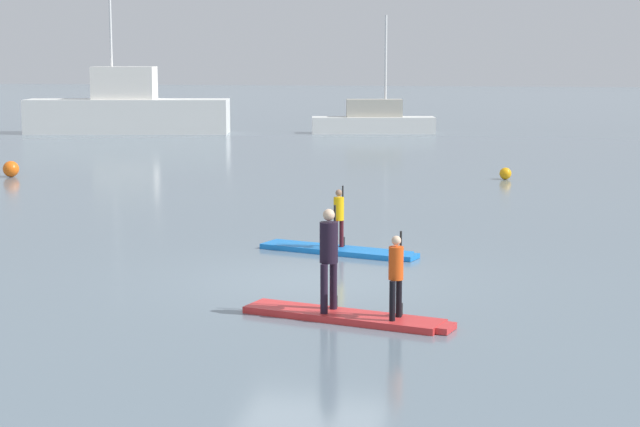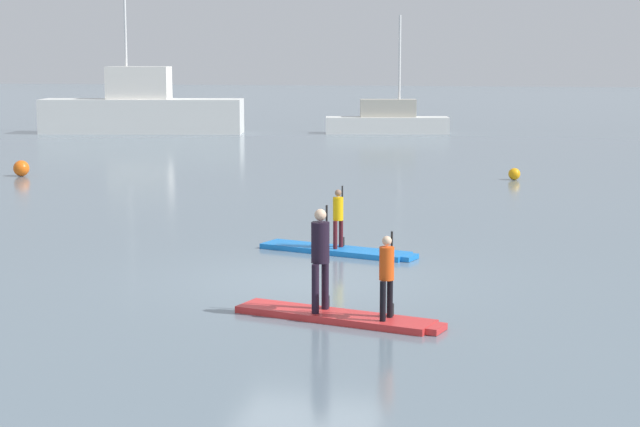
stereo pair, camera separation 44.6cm
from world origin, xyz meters
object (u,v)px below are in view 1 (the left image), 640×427
Objects in this scene: paddler_child_front at (396,272)px; mooring_buoy_near at (11,169)px; paddleboard_near at (339,250)px; paddleboard_far at (347,317)px; paddler_child_solo at (339,215)px; paddler_adult at (329,253)px; mooring_buoy_far at (505,173)px; fishing_boat_white_large at (127,110)px; motor_boat_small_navy at (374,121)px.

mooring_buoy_near is (-14.21, 16.34, -0.52)m from paddler_child_front.
paddler_child_front is 2.43× the size of mooring_buoy_near.
paddleboard_far is at bearing -78.78° from paddleboard_near.
paddler_adult reaches higher than paddler_child_solo.
paddler_child_front is (1.76, -5.38, 0.73)m from paddleboard_near.
mooring_buoy_far is (2.22, 18.32, -0.78)m from paddler_adult.
paddler_child_front is at bearing -71.90° from paddleboard_near.
paddleboard_far is 2.59× the size of paddler_child_front.
paddler_adult is (0.74, -5.11, 0.91)m from paddleboard_near.
paddleboard_far is 0.31× the size of fishing_boat_white_large.
paddleboard_near and paddleboard_far have the same top height.
paddleboard_near is at bearing -62.07° from fishing_boat_white_large.
paddleboard_far is 6.28× the size of mooring_buoy_near.
paddler_child_solo is at bearing -62.06° from fishing_boat_white_large.
motor_boat_small_navy is at bearing 109.73° from mooring_buoy_far.
paddler_child_solo is 5.18m from paddler_adult.
mooring_buoy_far reaches higher than paddleboard_near.
paddleboard_far is 2.07× the size of paddler_adult.
paddleboard_near is 5.30m from paddleboard_far.
paddleboard_far is (1.03, -5.19, 0.00)m from paddleboard_near.
paddler_adult reaches higher than paddler_child_front.
paddler_child_solo is at bearing 108.02° from paddler_child_front.
mooring_buoy_near is 1.38× the size of mooring_buoy_far.
paddleboard_near is 0.69m from paddler_child_solo.
paddleboard_near is 1.01× the size of paddleboard_far.
paddler_adult is at bearing 165.15° from paddler_child_front.
paddleboard_far is 0.96m from paddler_adult.
paddleboard_near is 33.76m from fishing_boat_white_large.
fishing_boat_white_large is 27.48× the size of mooring_buoy_far.
paddler_child_front reaches higher than paddleboard_far.
paddler_child_solo is 0.19× the size of motor_boat_small_navy.
motor_boat_small_navy is (-5.59, 37.54, -0.15)m from paddler_child_front.
mooring_buoy_far is at bearing 77.36° from paddler_child_solo.
paddleboard_far is 18.51m from mooring_buoy_far.
paddler_adult is at bearing -64.65° from fishing_boat_white_large.
paddleboard_near is at bearing 101.22° from paddleboard_far.
paddleboard_near is 2.10× the size of paddler_adult.
motor_boat_small_navy is at bearing 96.80° from paddler_child_solo.
motor_boat_small_navy reaches higher than paddler_adult.
mooring_buoy_near is at bearing 138.68° from paddler_child_solo.
mooring_buoy_near is (-12.45, 10.96, 0.20)m from paddleboard_near.
mooring_buoy_far is at bearing 8.30° from mooring_buoy_near.
paddler_child_front reaches higher than mooring_buoy_near.
paddler_adult is at bearing 163.61° from paddleboard_far.
paddleboard_near is 2.61× the size of paddler_child_front.
paddler_adult is 4.17× the size of mooring_buoy_far.
paddleboard_near is 0.32× the size of fishing_boat_white_large.
paddler_child_front is at bearing -14.85° from paddler_adult.
paddler_child_front is 18.64m from mooring_buoy_far.
paddler_child_solo is at bearing 101.15° from paddleboard_far.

